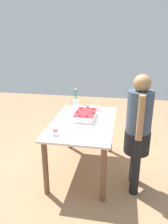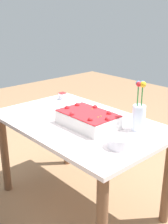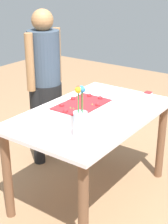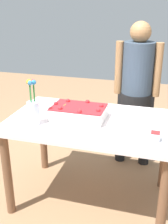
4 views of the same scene
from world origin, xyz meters
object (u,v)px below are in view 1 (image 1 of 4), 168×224
Objects in this scene: sheet_cake at (85,115)px; cake_knife at (83,133)px; fruit_bowl at (95,108)px; serving_plate_with_slice at (56,134)px; flower_vase at (76,104)px; person_standing at (138,127)px.

sheet_cake is 0.50m from cake_knife.
cake_knife is at bearing 177.74° from fruit_bowl.
cake_knife is at bearing -68.16° from serving_plate_with_slice.
flower_vase is (0.80, 0.26, 0.12)m from cake_knife.
cake_knife is at bearing -161.77° from flower_vase.
cake_knife is 1.30× the size of fruit_bowl.
flower_vase is (0.30, 0.21, 0.07)m from sheet_cake.
sheet_cake is 0.81m from person_standing.
serving_plate_with_slice is at bearing 158.04° from sheet_cake.
serving_plate_with_slice is 1.06m from fruit_bowl.
sheet_cake is at bearing 166.86° from fruit_bowl.
sheet_cake is 2.03× the size of serving_plate_with_slice.
sheet_cake is at bearing -21.96° from serving_plate_with_slice.
serving_plate_with_slice is 1.07× the size of cake_knife.
serving_plate_with_slice reaches higher than fruit_bowl.
person_standing is (0.23, -0.97, 0.07)m from serving_plate_with_slice.
fruit_bowl is at bearing -73.66° from flower_vase.
sheet_cake reaches higher than fruit_bowl.
sheet_cake is 0.37m from flower_vase.
flower_vase is at bearing -2.68° from serving_plate_with_slice.
serving_plate_with_slice is at bearing 13.53° from person_standing.
cake_knife is 0.13× the size of person_standing.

